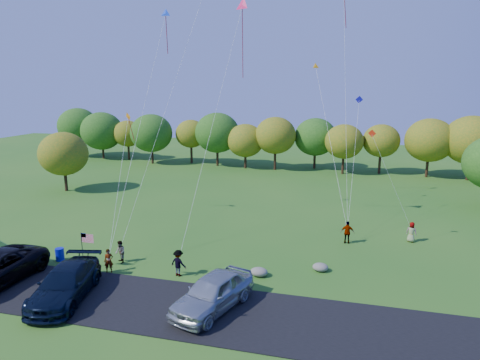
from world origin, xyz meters
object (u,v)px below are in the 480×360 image
object	(u,v)px
flyer_b	(120,252)
minivan_navy	(65,284)
flyer_c	(178,263)
flyer_d	(347,232)
park_bench	(7,250)
minivan_silver	(213,292)
trash_barrel	(60,254)
flyer_e	(411,232)
flyer_a	(109,261)

from	to	relation	value
flyer_b	minivan_navy	bearing A→B (deg)	-50.20
flyer_c	flyer_d	distance (m)	13.76
flyer_c	park_bench	size ratio (longest dim) A/B	0.89
park_bench	minivan_silver	bearing A→B (deg)	13.43
flyer_b	trash_barrel	world-z (taller)	flyer_b
trash_barrel	minivan_navy	bearing A→B (deg)	-49.90
flyer_e	flyer_a	bearing A→B (deg)	49.44
flyer_b	flyer_e	world-z (taller)	flyer_e
flyer_a	flyer_b	distance (m)	1.61
minivan_silver	flyer_d	bearing A→B (deg)	78.44
flyer_b	flyer_d	bearing A→B (deg)	70.50
minivan_navy	flyer_a	xyz separation A→B (m)	(0.41, 3.94, -0.17)
minivan_silver	flyer_e	distance (m)	18.42
flyer_d	flyer_e	distance (m)	5.17
minivan_silver	park_bench	world-z (taller)	minivan_silver
minivan_silver	flyer_a	xyz separation A→B (m)	(-8.21, 2.89, -0.24)
minivan_silver	flyer_e	size ratio (longest dim) A/B	3.56
minivan_navy	flyer_b	xyz separation A→B (m)	(0.33, 5.54, -0.18)
flyer_b	flyer_e	size ratio (longest dim) A/B	0.98
flyer_e	flyer_b	bearing A→B (deg)	45.74
flyer_a	trash_barrel	xyz separation A→B (m)	(-4.47, 0.89, -0.36)
flyer_b	flyer_e	bearing A→B (deg)	68.42
minivan_navy	flyer_c	world-z (taller)	minivan_navy
minivan_navy	flyer_b	bearing A→B (deg)	73.94
flyer_a	flyer_c	bearing A→B (deg)	-22.90
minivan_navy	flyer_c	size ratio (longest dim) A/B	3.59
park_bench	flyer_d	bearing A→B (deg)	45.50
park_bench	flyer_a	bearing A→B (deg)	22.12
flyer_a	park_bench	size ratio (longest dim) A/B	0.81
flyer_c	flyer_d	size ratio (longest dim) A/B	0.98
flyer_c	park_bench	world-z (taller)	flyer_c
flyer_a	flyer_d	distance (m)	17.96
minivan_silver	minivan_navy	bearing A→B (deg)	-155.08
minivan_silver	trash_barrel	world-z (taller)	minivan_silver
flyer_e	park_bench	distance (m)	30.60
flyer_a	flyer_e	world-z (taller)	flyer_e
minivan_silver	flyer_b	bearing A→B (deg)	169.52
minivan_silver	flyer_e	world-z (taller)	minivan_silver
minivan_navy	park_bench	world-z (taller)	minivan_navy
flyer_a	flyer_b	xyz separation A→B (m)	(-0.08, 1.61, -0.01)
flyer_a	flyer_d	size ratio (longest dim) A/B	0.89
flyer_a	park_bench	world-z (taller)	flyer_a
flyer_b	trash_barrel	size ratio (longest dim) A/B	1.77
minivan_navy	flyer_b	distance (m)	5.55
flyer_c	trash_barrel	size ratio (longest dim) A/B	1.97
minivan_navy	park_bench	size ratio (longest dim) A/B	3.19
flyer_c	flyer_d	world-z (taller)	flyer_d
flyer_e	trash_barrel	bearing A→B (deg)	43.12
minivan_silver	flyer_b	distance (m)	9.43
minivan_silver	flyer_d	size ratio (longest dim) A/B	3.20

